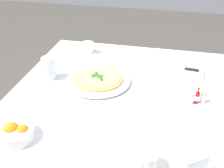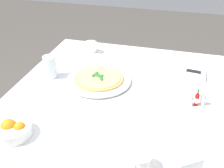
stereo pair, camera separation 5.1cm
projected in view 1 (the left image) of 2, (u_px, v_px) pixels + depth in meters
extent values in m
cube|color=white|center=(126.00, 94.00, 1.34)|extent=(1.13, 1.13, 0.02)
cube|color=white|center=(140.00, 69.00, 1.89)|extent=(1.13, 0.01, 0.28)
cube|color=white|center=(27.00, 105.00, 1.53)|extent=(0.01, 1.13, 0.28)
cylinder|color=brown|center=(205.00, 111.00, 1.84)|extent=(0.06, 0.06, 0.72)
cylinder|color=brown|center=(73.00, 94.00, 2.02)|extent=(0.06, 0.06, 0.72)
cylinder|color=white|center=(98.00, 82.00, 1.42)|extent=(0.20, 0.20, 0.01)
cylinder|color=white|center=(98.00, 80.00, 1.42)|extent=(0.33, 0.33, 0.01)
cylinder|color=#DBAD60|center=(98.00, 78.00, 1.41)|extent=(0.25, 0.25, 0.01)
cylinder|color=#EFD17A|center=(98.00, 77.00, 1.41)|extent=(0.23, 0.23, 0.00)
ellipsoid|color=#2D7533|center=(96.00, 73.00, 1.43)|extent=(0.02, 0.04, 0.01)
ellipsoid|color=#2D7533|center=(97.00, 75.00, 1.41)|extent=(0.04, 0.03, 0.01)
ellipsoid|color=#2D7533|center=(101.00, 79.00, 1.38)|extent=(0.03, 0.04, 0.01)
ellipsoid|color=#2D7533|center=(93.00, 76.00, 1.41)|extent=(0.02, 0.04, 0.01)
ellipsoid|color=#2D7533|center=(98.00, 76.00, 1.41)|extent=(0.04, 0.03, 0.01)
ellipsoid|color=#2D7533|center=(101.00, 76.00, 1.41)|extent=(0.03, 0.04, 0.01)
cylinder|color=white|center=(146.00, 167.00, 0.94)|extent=(0.13, 0.13, 0.01)
cylinder|color=white|center=(147.00, 160.00, 0.92)|extent=(0.08, 0.08, 0.06)
cylinder|color=black|center=(148.00, 154.00, 0.91)|extent=(0.07, 0.07, 0.00)
cylinder|color=white|center=(88.00, 52.00, 1.73)|extent=(0.13, 0.13, 0.01)
cylinder|color=white|center=(88.00, 47.00, 1.71)|extent=(0.08, 0.08, 0.06)
torus|color=white|center=(81.00, 49.00, 1.68)|extent=(0.03, 0.03, 0.03)
cylinder|color=black|center=(88.00, 43.00, 1.70)|extent=(0.07, 0.07, 0.00)
cylinder|color=white|center=(49.00, 68.00, 1.43)|extent=(0.07, 0.07, 0.12)
cylinder|color=silver|center=(50.00, 73.00, 1.45)|extent=(0.06, 0.06, 0.06)
cube|color=white|center=(182.00, 71.00, 1.51)|extent=(0.22, 0.13, 0.02)
cube|color=silver|center=(174.00, 67.00, 1.52)|extent=(0.12, 0.03, 0.01)
cube|color=black|center=(192.00, 70.00, 1.49)|extent=(0.08, 0.03, 0.01)
cylinder|color=white|center=(15.00, 133.00, 1.05)|extent=(0.15, 0.15, 0.04)
sphere|color=orange|center=(11.00, 130.00, 1.05)|extent=(0.06, 0.06, 0.06)
sphere|color=orange|center=(23.00, 131.00, 1.05)|extent=(0.05, 0.05, 0.05)
cylinder|color=#B7140F|center=(197.00, 98.00, 1.25)|extent=(0.02, 0.02, 0.05)
cylinder|color=white|center=(197.00, 98.00, 1.25)|extent=(0.02, 0.02, 0.02)
cone|color=#B7140F|center=(198.00, 91.00, 1.23)|extent=(0.02, 0.02, 0.02)
cylinder|color=#1E722D|center=(199.00, 89.00, 1.23)|extent=(0.01, 0.01, 0.01)
cylinder|color=white|center=(191.00, 100.00, 1.25)|extent=(0.03, 0.03, 0.04)
cylinder|color=white|center=(190.00, 101.00, 1.26)|extent=(0.02, 0.02, 0.03)
sphere|color=silver|center=(191.00, 95.00, 1.24)|extent=(0.02, 0.02, 0.02)
cylinder|color=white|center=(203.00, 99.00, 1.26)|extent=(0.03, 0.03, 0.04)
cylinder|color=#38332D|center=(203.00, 100.00, 1.26)|extent=(0.02, 0.02, 0.03)
sphere|color=silver|center=(204.00, 94.00, 1.25)|extent=(0.02, 0.02, 0.02)
cube|color=white|center=(197.00, 166.00, 0.91)|extent=(0.08, 0.05, 0.06)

